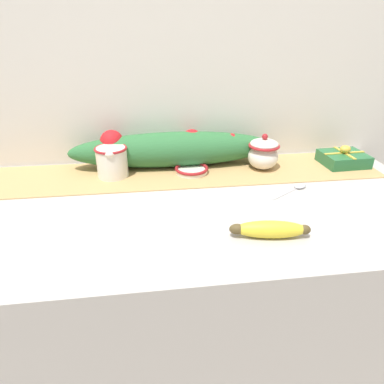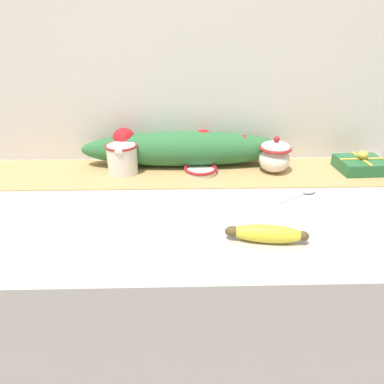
{
  "view_description": "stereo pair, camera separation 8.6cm",
  "coord_description": "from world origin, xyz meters",
  "px_view_note": "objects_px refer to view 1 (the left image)",
  "views": [
    {
      "loc": [
        -0.08,
        -0.84,
        1.37
      ],
      "look_at": [
        0.02,
        -0.04,
        0.97
      ],
      "focal_mm": 32.0,
      "sensor_mm": 36.0,
      "label": 1
    },
    {
      "loc": [
        0.0,
        -0.84,
        1.37
      ],
      "look_at": [
        0.02,
        -0.04,
        0.97
      ],
      "focal_mm": 32.0,
      "sensor_mm": 36.0,
      "label": 2
    }
  ],
  "objects_px": {
    "sugar_bowl": "(263,153)",
    "gift_box": "(343,158)",
    "cream_pitcher": "(112,161)",
    "banana": "(270,229)",
    "spoon": "(299,187)",
    "small_dish": "(192,170)"
  },
  "relations": [
    {
      "from": "sugar_bowl",
      "to": "gift_box",
      "type": "relative_size",
      "value": 0.8
    },
    {
      "from": "sugar_bowl",
      "to": "cream_pitcher",
      "type": "bearing_deg",
      "value": 179.86
    },
    {
      "from": "banana",
      "to": "spoon",
      "type": "height_order",
      "value": "banana"
    },
    {
      "from": "cream_pitcher",
      "to": "gift_box",
      "type": "xyz_separation_m",
      "value": [
        0.79,
        -0.0,
        -0.03
      ]
    },
    {
      "from": "small_dish",
      "to": "spoon",
      "type": "height_order",
      "value": "small_dish"
    },
    {
      "from": "cream_pitcher",
      "to": "banana",
      "type": "relative_size",
      "value": 0.64
    },
    {
      "from": "sugar_bowl",
      "to": "small_dish",
      "type": "relative_size",
      "value": 1.09
    },
    {
      "from": "small_dish",
      "to": "spoon",
      "type": "bearing_deg",
      "value": -26.73
    },
    {
      "from": "small_dish",
      "to": "gift_box",
      "type": "distance_m",
      "value": 0.54
    },
    {
      "from": "small_dish",
      "to": "spoon",
      "type": "distance_m",
      "value": 0.34
    },
    {
      "from": "banana",
      "to": "spoon",
      "type": "distance_m",
      "value": 0.3
    },
    {
      "from": "small_dish",
      "to": "banana",
      "type": "height_order",
      "value": "banana"
    },
    {
      "from": "small_dish",
      "to": "cream_pitcher",
      "type": "bearing_deg",
      "value": 178.54
    },
    {
      "from": "gift_box",
      "to": "banana",
      "type": "bearing_deg",
      "value": -135.19
    },
    {
      "from": "cream_pitcher",
      "to": "small_dish",
      "type": "relative_size",
      "value": 1.08
    },
    {
      "from": "cream_pitcher",
      "to": "spoon",
      "type": "height_order",
      "value": "cream_pitcher"
    },
    {
      "from": "banana",
      "to": "spoon",
      "type": "xyz_separation_m",
      "value": [
        0.18,
        0.24,
        -0.02
      ]
    },
    {
      "from": "small_dish",
      "to": "banana",
      "type": "bearing_deg",
      "value": -71.88
    },
    {
      "from": "sugar_bowl",
      "to": "spoon",
      "type": "xyz_separation_m",
      "value": [
        0.06,
        -0.16,
        -0.05
      ]
    },
    {
      "from": "spoon",
      "to": "gift_box",
      "type": "distance_m",
      "value": 0.28
    },
    {
      "from": "cream_pitcher",
      "to": "gift_box",
      "type": "bearing_deg",
      "value": -0.14
    },
    {
      "from": "spoon",
      "to": "gift_box",
      "type": "relative_size",
      "value": 0.92
    }
  ]
}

